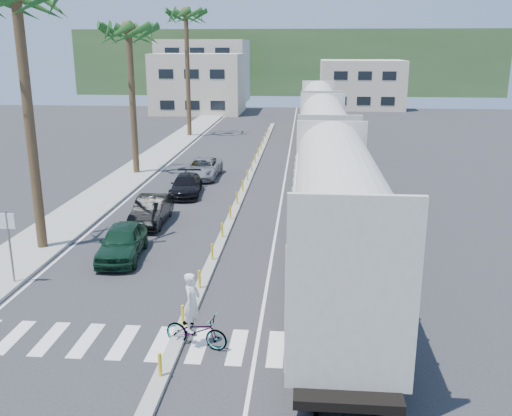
{
  "coord_description": "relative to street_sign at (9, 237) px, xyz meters",
  "views": [
    {
      "loc": [
        3.84,
        -17.64,
        8.95
      ],
      "look_at": [
        1.73,
        6.72,
        2.0
      ],
      "focal_mm": 40.0,
      "sensor_mm": 36.0,
      "label": 1
    }
  ],
  "objects": [
    {
      "name": "ground",
      "position": [
        7.3,
        -2.0,
        -1.97
      ],
      "size": [
        140.0,
        140.0,
        0.0
      ],
      "primitive_type": "plane",
      "color": "#28282B",
      "rests_on": "ground"
    },
    {
      "name": "sidewalk",
      "position": [
        -1.2,
        23.0,
        -1.9
      ],
      "size": [
        3.0,
        90.0,
        0.15
      ],
      "primitive_type": "cube",
      "color": "gray",
      "rests_on": "ground"
    },
    {
      "name": "rails",
      "position": [
        12.3,
        26.0,
        -1.94
      ],
      "size": [
        1.56,
        100.0,
        0.06
      ],
      "color": "black",
      "rests_on": "ground"
    },
    {
      "name": "median",
      "position": [
        7.3,
        17.96,
        -1.88
      ],
      "size": [
        0.45,
        60.0,
        0.85
      ],
      "color": "gray",
      "rests_on": "ground"
    },
    {
      "name": "crosswalk",
      "position": [
        7.3,
        -4.0,
        -1.97
      ],
      "size": [
        14.0,
        2.2,
        0.01
      ],
      "primitive_type": "cube",
      "color": "silver",
      "rests_on": "ground"
    },
    {
      "name": "lane_markings",
      "position": [
        5.15,
        23.0,
        -1.97
      ],
      "size": [
        9.42,
        90.0,
        0.01
      ],
      "color": "silver",
      "rests_on": "ground"
    },
    {
      "name": "freight_train",
      "position": [
        12.3,
        19.59,
        0.93
      ],
      "size": [
        3.0,
        60.94,
        5.85
      ],
      "color": "#BAB7AA",
      "rests_on": "ground"
    },
    {
      "name": "palm_trees",
      "position": [
        -0.8,
        20.7,
        8.84
      ],
      "size": [
        3.5,
        37.2,
        13.75
      ],
      "color": "brown",
      "rests_on": "ground"
    },
    {
      "name": "street_sign",
      "position": [
        0.0,
        0.0,
        0.0
      ],
      "size": [
        0.6,
        0.08,
        3.0
      ],
      "color": "slate",
      "rests_on": "ground"
    },
    {
      "name": "buildings",
      "position": [
        0.89,
        69.66,
        2.39
      ],
      "size": [
        38.0,
        27.0,
        10.0
      ],
      "color": "beige",
      "rests_on": "ground"
    },
    {
      "name": "hillside",
      "position": [
        7.3,
        98.0,
        4.03
      ],
      "size": [
        80.0,
        20.0,
        12.0
      ],
      "primitive_type": "cube",
      "color": "#385628",
      "rests_on": "ground"
    },
    {
      "name": "car_lead",
      "position": [
        3.29,
        3.26,
        -1.24
      ],
      "size": [
        2.56,
        4.64,
        1.47
      ],
      "primitive_type": "imported",
      "rotation": [
        0.0,
        0.0,
        0.1
      ],
      "color": "black",
      "rests_on": "ground"
    },
    {
      "name": "car_second",
      "position": [
        3.25,
        8.31,
        -1.26
      ],
      "size": [
        1.78,
        4.43,
        1.43
      ],
      "primitive_type": "imported",
      "rotation": [
        0.0,
        0.0,
        0.03
      ],
      "color": "black",
      "rests_on": "ground"
    },
    {
      "name": "car_third",
      "position": [
        3.83,
        14.33,
        -1.34
      ],
      "size": [
        2.55,
        4.67,
        1.26
      ],
      "primitive_type": "imported",
      "rotation": [
        0.0,
        0.0,
        0.09
      ],
      "color": "black",
      "rests_on": "ground"
    },
    {
      "name": "car_rear",
      "position": [
        4.0,
        19.27,
        -1.3
      ],
      "size": [
        2.35,
        4.92,
        1.35
      ],
      "primitive_type": "imported",
      "rotation": [
        0.0,
        0.0,
        -0.01
      ],
      "color": "#989A9C",
      "rests_on": "ground"
    },
    {
      "name": "cyclist",
      "position": [
        7.92,
        -4.05,
        -1.21
      ],
      "size": [
        1.72,
        2.39,
        2.42
      ],
      "rotation": [
        0.0,
        0.0,
        1.31
      ],
      "color": "#9EA0A5",
      "rests_on": "ground"
    }
  ]
}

